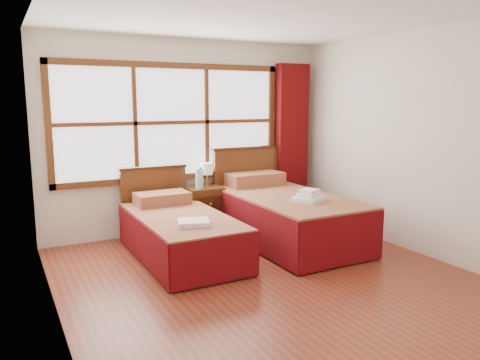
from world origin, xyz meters
TOP-DOWN VIEW (x-y plane):
  - floor at (0.00, 0.00)m, footprint 4.50×4.50m
  - ceiling at (0.00, 0.00)m, footprint 4.50×4.50m
  - wall_back at (0.00, 2.25)m, footprint 4.00×0.00m
  - wall_left at (-2.00, 0.00)m, footprint 0.00×4.50m
  - wall_right at (2.00, 0.00)m, footprint 0.00×4.50m
  - window at (-0.25, 2.21)m, footprint 3.16×0.06m
  - curtain at (1.60, 2.11)m, footprint 0.50×0.16m
  - bed_left at (-0.55, 1.20)m, footprint 0.97×1.99m
  - bed_right at (0.86, 1.20)m, footprint 1.16×2.26m
  - nightstand at (0.10, 1.99)m, footprint 0.47×0.47m
  - towels_left at (-0.58, 0.68)m, footprint 0.39×0.36m
  - towels_right at (0.90, 0.69)m, footprint 0.43×0.41m
  - lamp at (0.20, 2.10)m, footprint 0.16×0.16m
  - bottle_near at (-0.02, 1.88)m, footprint 0.07×0.07m
  - bottle_far at (0.06, 1.99)m, footprint 0.07×0.07m

SIDE VIEW (x-z plane):
  - floor at x=0.00m, z-range 0.00..0.00m
  - bed_left at x=-0.55m, z-range -0.18..0.76m
  - nightstand at x=0.10m, z-range 0.00..0.63m
  - bed_right at x=0.86m, z-range -0.22..0.91m
  - towels_left at x=-0.58m, z-range 0.50..0.55m
  - towels_right at x=0.90m, z-range 0.59..0.73m
  - bottle_near at x=-0.02m, z-range 0.62..0.88m
  - bottle_far at x=0.06m, z-range 0.62..0.89m
  - lamp at x=0.20m, z-range 0.70..1.01m
  - curtain at x=1.60m, z-range 0.02..2.32m
  - wall_back at x=0.00m, z-range -0.70..3.30m
  - wall_left at x=-2.00m, z-range -0.95..3.55m
  - wall_right at x=2.00m, z-range -0.95..3.55m
  - window at x=-0.25m, z-range 0.72..2.28m
  - ceiling at x=0.00m, z-range 2.60..2.60m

